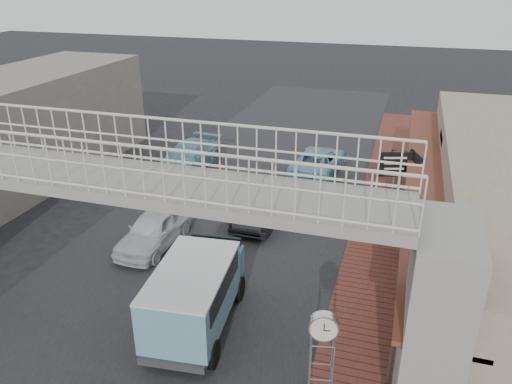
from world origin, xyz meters
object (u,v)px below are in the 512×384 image
Objects in this scene: angkot_curb at (319,160)px; street_clock at (323,331)px; angkot_van at (195,289)px; motorcycle_near at (366,196)px; white_hatchback at (154,229)px; motorcycle_far at (397,159)px; dark_sedan at (262,203)px; angkot_far at (188,157)px; arrow_sign at (417,165)px.

angkot_curb is 1.65× the size of street_clock.
motorcycle_near is (3.79, 9.49, -0.80)m from angkot_van.
white_hatchback is 2.36× the size of motorcycle_far.
motorcycle_far reaches higher than motorcycle_near.
motorcycle_far is at bearing 53.34° from white_hatchback.
motorcycle_far is at bearing 75.02° from street_clock.
white_hatchback is 2.40× the size of motorcycle_near.
dark_sedan is at bearing 85.68° from angkot_van.
angkot_curb reaches higher than motorcycle_far.
street_clock is at bearing -65.95° from dark_sedan.
angkot_curb is at bearing 79.70° from angkot_van.
motorcycle_far is (4.89, 14.44, -0.73)m from angkot_van.
angkot_far is (-5.24, 4.30, -0.02)m from dark_sedan.
white_hatchback is at bearing 129.42° from street_clock.
white_hatchback is 10.08m from arrow_sign.
dark_sedan reaches higher than angkot_curb.
street_clock is at bearing -49.90° from angkot_far.
white_hatchback reaches higher than motorcycle_far.
street_clock is at bearing -37.53° from white_hatchback.
angkot_van reaches higher than white_hatchback.
street_clock is 0.83× the size of arrow_sign.
arrow_sign is at bearing -12.47° from angkot_far.
dark_sedan is 10.13m from street_clock.
arrow_sign reaches higher than motorcycle_far.
arrow_sign is at bearing 7.24° from dark_sedan.
street_clock reaches higher than white_hatchback.
angkot_van is at bearing 162.56° from motorcycle_far.
street_clock reaches higher than angkot_far.
arrow_sign reaches higher than angkot_curb.
angkot_far is (-2.02, 7.53, 0.01)m from white_hatchback.
motorcycle_far is (3.81, 1.41, -0.03)m from angkot_curb.
dark_sedan is 4.58m from motorcycle_near.
angkot_far is 10.71m from motorcycle_far.
angkot_far reaches higher than motorcycle_near.
dark_sedan is at bearing 46.68° from white_hatchback.
motorcycle_near is at bearing 30.50° from dark_sedan.
street_clock is (9.30, -13.43, 1.67)m from angkot_far.
white_hatchback is at bearing 69.09° from angkot_curb.
motorcycle_near is (2.72, -3.54, -0.09)m from angkot_curb.
motorcycle_near is (3.95, 2.32, -0.17)m from dark_sedan.
motorcycle_far is at bearing 80.28° from arrow_sign.
motorcycle_near is 0.99× the size of motorcycle_far.
white_hatchback is 0.88× the size of angkot_van.
dark_sedan reaches higher than white_hatchback.
dark_sedan is 2.56× the size of motorcycle_far.
arrow_sign is (5.66, 7.90, 1.41)m from angkot_van.
angkot_curb is at bearing 78.22° from dark_sedan.
angkot_curb is at bearing 23.02° from motorcycle_near.
angkot_far is 1.06× the size of angkot_van.
dark_sedan reaches higher than angkot_far.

